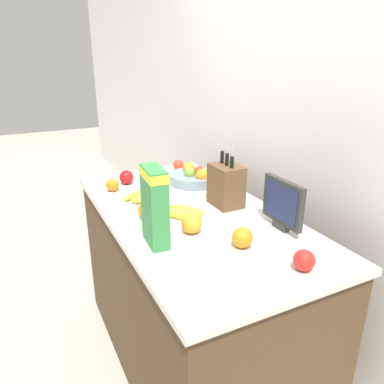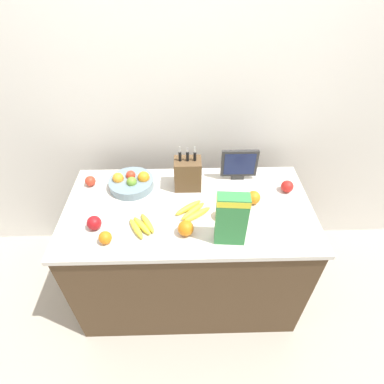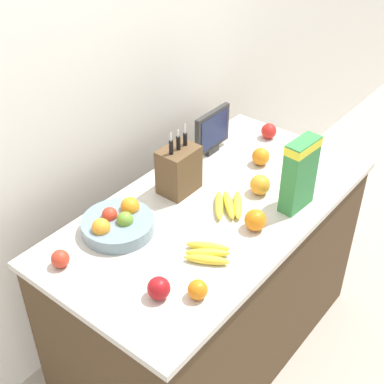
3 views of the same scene
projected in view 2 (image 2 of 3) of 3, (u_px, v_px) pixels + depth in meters
The scene contains 16 objects.
ground_plane at pixel (189, 287), 2.41m from camera, with size 14.00×14.00×0.00m, color #B2A899.
wall_back at pixel (186, 102), 2.01m from camera, with size 9.00×0.06×2.60m.
counter at pixel (189, 252), 2.12m from camera, with size 1.51×0.78×0.90m.
knife_block at pixel (188, 174), 1.90m from camera, with size 0.17×0.13×0.31m.
small_monitor at pixel (239, 164), 1.95m from camera, with size 0.24×0.03×0.22m.
cereal_box at pixel (231, 218), 1.51m from camera, with size 0.17×0.08×0.32m.
fruit_bowl at pixel (132, 182), 1.94m from camera, with size 0.29×0.29×0.11m.
banana_bunch_left at pixel (142, 226), 1.68m from camera, with size 0.17×0.20×0.03m.
banana_bunch_right at pixel (193, 211), 1.77m from camera, with size 0.22×0.20×0.04m.
apple_near_bananas at pixel (94, 223), 1.66m from camera, with size 0.08×0.08×0.08m, color #A31419.
apple_rightmost at pixel (90, 181), 1.95m from camera, with size 0.07×0.07×0.07m, color red.
apple_by_knife_block at pixel (287, 186), 1.90m from camera, with size 0.08×0.08×0.08m, color red.
orange_mid_left at pixel (186, 228), 1.63m from camera, with size 0.09×0.09×0.09m, color orange.
orange_near_bowl at pixel (254, 198), 1.82m from camera, with size 0.08×0.08×0.08m, color orange.
orange_front_left at pixel (105, 238), 1.59m from camera, with size 0.07×0.07×0.07m, color orange.
orange_front_center at pixel (223, 212), 1.72m from camera, with size 0.09×0.09×0.09m, color orange.
Camera 2 is at (-0.01, -1.31, 2.17)m, focal length 28.00 mm.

